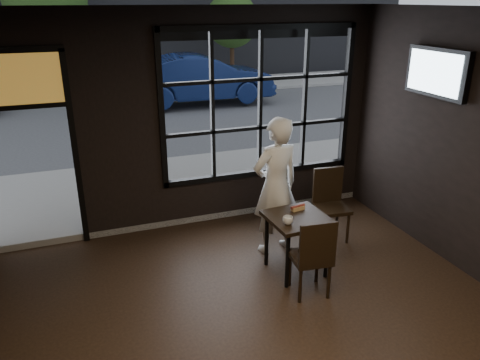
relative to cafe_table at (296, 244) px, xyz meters
name	(u,v)px	position (x,y,z in m)	size (l,w,h in m)	color
ceiling	(299,10)	(-0.97, -1.71, 2.82)	(6.00, 7.00, 0.02)	black
window_frame	(260,104)	(0.23, 1.79, 1.41)	(3.06, 0.12, 2.28)	black
stained_transom	(14,79)	(-3.07, 1.79, 1.96)	(1.20, 0.06, 0.70)	orange
street_asphalt	(94,64)	(-0.97, 22.29, -0.41)	(60.00, 41.00, 0.04)	#545456
cafe_table	(296,244)	(0.00, 0.00, 0.00)	(0.72, 0.72, 0.77)	black
chair_near	(310,255)	(-0.06, -0.47, 0.11)	(0.43, 0.43, 1.00)	black
chair_window	(332,206)	(0.87, 0.60, 0.13)	(0.45, 0.45, 1.03)	black
man	(276,186)	(-0.03, 0.60, 0.56)	(0.69, 0.45, 1.89)	silver
hotdog	(298,208)	(0.09, 0.17, 0.41)	(0.20, 0.08, 0.06)	tan
cup	(288,220)	(-0.20, -0.14, 0.43)	(0.12, 0.12, 0.10)	silver
tv	(437,72)	(1.96, 0.14, 2.01)	(0.12, 1.05, 0.61)	black
navy_car	(201,79)	(1.60, 10.06, 0.48)	(1.62, 4.65, 1.53)	#0F1C47
tree_right	(232,21)	(3.81, 13.30, 2.07)	(2.05, 2.05, 3.49)	#332114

